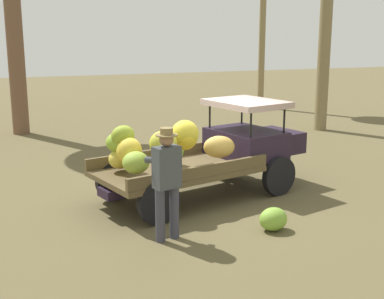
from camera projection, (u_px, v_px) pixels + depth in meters
name	position (u px, v px, depth m)	size (l,w,h in m)	color
ground_plane	(204.00, 198.00, 10.23)	(60.00, 60.00, 0.00)	brown
truck	(209.00, 151.00, 10.16)	(4.66, 2.62, 1.83)	#251A2B
farmer	(167.00, 177.00, 7.95)	(0.53, 0.49, 1.79)	#3C3C4A
loose_banana_bunch	(273.00, 219.00, 8.51)	(0.49, 0.38, 0.39)	#81B23B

